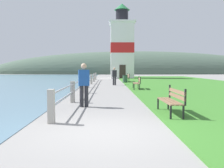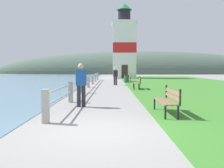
# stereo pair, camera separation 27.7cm
# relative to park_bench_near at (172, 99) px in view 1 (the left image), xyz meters

# --- Properties ---
(ground_plane) EXTENTS (160.00, 160.00, 0.00)m
(ground_plane) POSITION_rel_park_bench_near_xyz_m (-2.15, -2.10, -0.54)
(ground_plane) COLOR gray
(grass_verge) EXTENTS (12.00, 46.53, 0.06)m
(grass_verge) POSITION_rel_park_bench_near_xyz_m (5.47, 13.41, -0.51)
(grass_verge) COLOR #387528
(grass_verge) RESTS_ON ground_plane
(seawall_railing) EXTENTS (0.18, 25.55, 0.96)m
(seawall_railing) POSITION_rel_park_bench_near_xyz_m (-3.67, 11.58, 0.02)
(seawall_railing) COLOR #A8A399
(seawall_railing) RESTS_ON ground_plane
(park_bench_near) EXTENTS (0.49, 1.81, 0.94)m
(park_bench_near) POSITION_rel_park_bench_near_xyz_m (0.00, 0.00, 0.00)
(park_bench_near) COLOR brown
(park_bench_near) RESTS_ON ground_plane
(park_bench_midway) EXTENTS (0.57, 1.64, 0.94)m
(park_bench_midway) POSITION_rel_park_bench_near_xyz_m (0.01, 9.58, -0.00)
(park_bench_midway) COLOR brown
(park_bench_midway) RESTS_ON ground_plane
(park_bench_far) EXTENTS (0.53, 1.86, 0.94)m
(park_bench_far) POSITION_rel_park_bench_near_xyz_m (0.02, 19.29, 0.00)
(park_bench_far) COLOR brown
(park_bench_far) RESTS_ON ground_plane
(lighthouse) EXTENTS (3.85, 3.85, 11.07)m
(lighthouse) POSITION_rel_park_bench_near_xyz_m (0.01, 29.48, 4.22)
(lighthouse) COLOR white
(lighthouse) RESTS_ON ground_plane
(person_strolling) EXTENTS (0.43, 0.30, 1.58)m
(person_strolling) POSITION_rel_park_bench_near_xyz_m (-1.51, 14.42, 0.32)
(person_strolling) COLOR #28282D
(person_strolling) RESTS_ON ground_plane
(person_by_railing) EXTENTS (0.46, 0.30, 1.73)m
(person_by_railing) POSITION_rel_park_bench_near_xyz_m (-3.04, 1.84, 0.40)
(person_by_railing) COLOR #28282D
(person_by_railing) RESTS_ON ground_plane
(trash_bin) EXTENTS (0.54, 0.54, 0.84)m
(trash_bin) POSITION_rel_park_bench_near_xyz_m (-0.33, 17.47, -0.12)
(trash_bin) COLOR #2D5138
(trash_bin) RESTS_ON ground_plane
(distant_hillside) EXTENTS (80.00, 16.00, 12.00)m
(distant_hillside) POSITION_rel_park_bench_near_xyz_m (5.85, 58.92, -0.54)
(distant_hillside) COLOR #475B4C
(distant_hillside) RESTS_ON ground_plane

